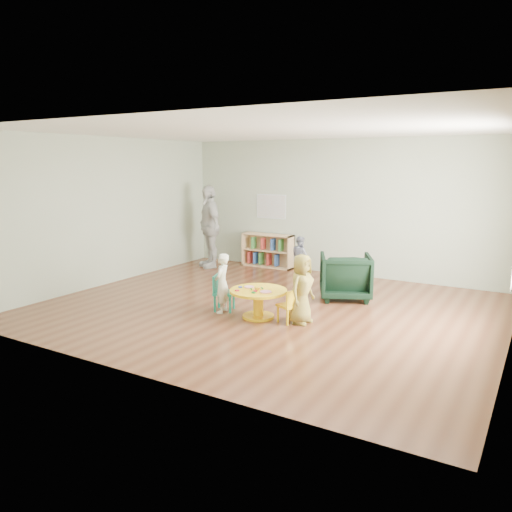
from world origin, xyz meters
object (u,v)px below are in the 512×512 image
at_px(kid_chair_left, 222,291).
at_px(bookshelf, 268,251).
at_px(activity_table, 258,298).
at_px(kid_chair_right, 290,305).
at_px(armchair, 345,276).
at_px(adult_caretaker, 209,227).
at_px(toddler, 300,256).
at_px(child_left, 222,283).
at_px(child_right, 302,289).

xyz_separation_m(kid_chair_left, bookshelf, (-1.04, 3.34, 0.06)).
distance_m(activity_table, kid_chair_right, 0.53).
height_order(kid_chair_right, armchair, armchair).
bearing_deg(bookshelf, kid_chair_left, -72.74).
bearing_deg(kid_chair_right, adult_caretaker, 74.95).
xyz_separation_m(kid_chair_right, adult_caretaker, (-3.37, 2.66, 0.64)).
relative_size(activity_table, toddler, 1.03).
relative_size(bookshelf, adult_caretaker, 0.66).
distance_m(armchair, child_left, 2.22).
bearing_deg(armchair, bookshelf, -59.76).
xyz_separation_m(activity_table, adult_caretaker, (-2.83, 2.67, 0.61)).
xyz_separation_m(activity_table, toddler, (-0.66, 2.84, 0.12)).
xyz_separation_m(kid_chair_left, adult_caretaker, (-2.14, 2.64, 0.61)).
height_order(activity_table, kid_chair_left, kid_chair_left).
height_order(activity_table, armchair, armchair).
bearing_deg(kid_chair_left, activity_table, 67.88).
bearing_deg(kid_chair_right, bookshelf, 57.23).
bearing_deg(kid_chair_left, armchair, 119.68).
bearing_deg(adult_caretaker, kid_chair_right, -2.59).
xyz_separation_m(kid_chair_right, armchair, (0.21, 1.68, 0.12)).
bearing_deg(child_left, toddler, 167.18).
bearing_deg(armchair, child_right, 61.91).
bearing_deg(armchair, toddler, -64.65).
distance_m(kid_chair_left, armchair, 2.20).
xyz_separation_m(armchair, adult_caretaker, (-3.58, 0.98, 0.52)).
relative_size(child_left, toddler, 1.11).
bearing_deg(child_right, activity_table, 102.90).
bearing_deg(armchair, adult_caretaker, -40.90).
xyz_separation_m(kid_chair_right, bookshelf, (-2.26, 3.36, 0.09)).
distance_m(kid_chair_left, bookshelf, 3.50).
bearing_deg(child_right, kid_chair_left, 97.58).
height_order(child_left, adult_caretaker, adult_caretaker).
bearing_deg(child_right, kid_chair_right, 125.10).
relative_size(child_right, toddler, 1.22).
relative_size(activity_table, child_right, 0.85).
xyz_separation_m(activity_table, kid_chair_left, (-0.69, 0.03, 0.01)).
bearing_deg(bookshelf, kid_chair_right, -56.05).
bearing_deg(child_right, bookshelf, 41.19).
bearing_deg(bookshelf, toddler, -26.76).
bearing_deg(bookshelf, armchair, -34.17).
distance_m(kid_chair_left, adult_caretaker, 3.45).
relative_size(child_left, adult_caretaker, 0.51).
relative_size(kid_chair_right, child_left, 0.54).
distance_m(kid_chair_right, adult_caretaker, 4.34).
xyz_separation_m(activity_table, armchair, (0.74, 1.69, 0.09)).
height_order(armchair, child_left, child_left).
distance_m(armchair, child_right, 1.61).
bearing_deg(activity_table, adult_caretaker, 136.65).
relative_size(kid_chair_left, child_right, 0.56).
relative_size(activity_table, kid_chair_left, 1.52).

